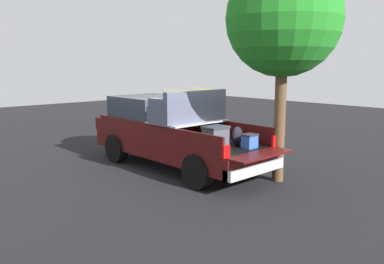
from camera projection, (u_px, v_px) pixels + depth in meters
The scene contains 4 objects.
ground_plane at pixel (178, 168), 11.00m from camera, with size 40.00×40.00×0.00m, color black.
pickup_truck at pixel (169, 131), 11.11m from camera, with size 6.05×2.08×2.23m.
tree_background at pixel (283, 20), 9.13m from camera, with size 2.72×2.72×5.29m.
trash_can at pixel (178, 127), 15.13m from camera, with size 0.60×0.60×0.98m.
Camera 1 is at (-8.11, 6.95, 2.87)m, focal length 36.55 mm.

